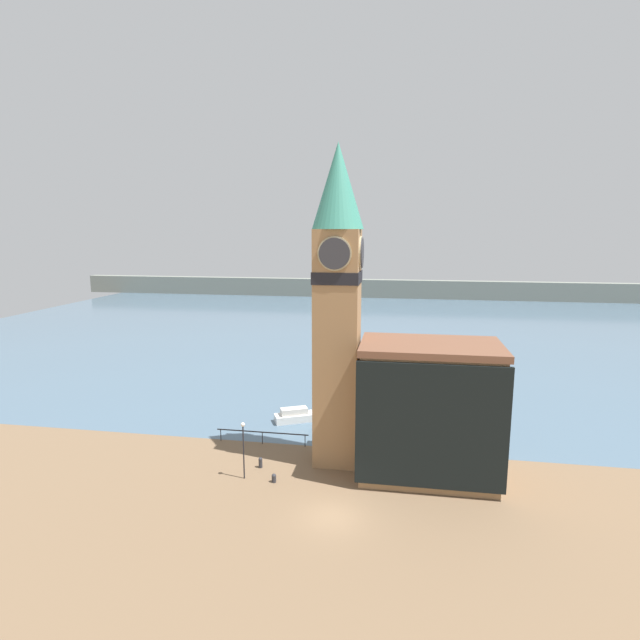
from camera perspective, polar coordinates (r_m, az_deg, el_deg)
The scene contains 10 objects.
ground_plane at distance 34.43m, azimuth 1.44°, elevation -21.54°, with size 160.00×160.00×0.00m, color brown.
water at distance 101.12m, azimuth 7.04°, elevation -0.33°, with size 160.00×120.00×0.00m.
far_shoreline at distance 140.34m, azimuth 7.78°, elevation 3.56°, with size 180.00×3.00×5.00m.
pier_railing at distance 44.27m, azimuth -6.62°, elevation -12.76°, with size 8.11×0.08×1.09m.
clock_tower at distance 37.75m, azimuth 2.01°, elevation 2.38°, with size 3.84×3.84×24.44m.
pier_building at distance 38.21m, azimuth 12.31°, elevation -10.03°, with size 10.25×6.69×10.10m.
boat_near at distance 49.18m, azimuth -2.02°, elevation -10.85°, with size 5.85×3.81×1.34m.
mooring_bollard_near at distance 38.29m, azimuth -5.29°, elevation -17.51°, with size 0.34×0.34×0.65m.
mooring_bollard_far at distance 40.41m, azimuth -6.82°, elevation -15.82°, with size 0.31×0.31×0.84m.
lamp_post at distance 37.93m, azimuth -8.76°, elevation -13.41°, with size 0.32×0.32×4.37m.
Camera 1 is at (4.03, -29.07, 18.01)m, focal length 28.00 mm.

